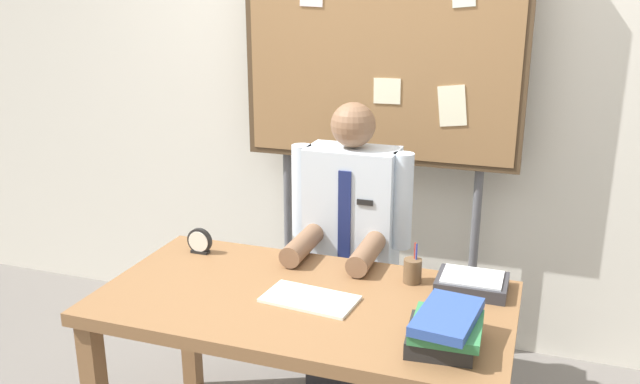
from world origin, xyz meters
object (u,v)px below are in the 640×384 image
at_px(bulletin_board, 380,47).
at_px(desk_clock, 200,242).
at_px(desk, 304,320).
at_px(pen_holder, 413,270).
at_px(open_notebook, 310,299).
at_px(book_stack, 444,329).
at_px(paper_tray, 472,283).
at_px(person, 350,264).

height_order(bulletin_board, desk_clock, bulletin_board).
distance_m(desk, desk_clock, 0.64).
bearing_deg(desk_clock, pen_holder, 0.47).
xyz_separation_m(desk, open_notebook, (0.03, -0.02, 0.10)).
bearing_deg(bulletin_board, desk, -90.01).
xyz_separation_m(book_stack, open_notebook, (-0.51, 0.16, -0.06)).
distance_m(book_stack, desk_clock, 1.19).
bearing_deg(paper_tray, book_stack, -94.61).
height_order(person, bulletin_board, bulletin_board).
height_order(desk, paper_tray, paper_tray).
bearing_deg(book_stack, desk, 161.52).
distance_m(desk, book_stack, 0.59).
relative_size(person, desk_clock, 12.52).
bearing_deg(person, desk, -90.00).
relative_size(person, pen_holder, 8.63).
xyz_separation_m(desk, bulletin_board, (0.00, 1.06, 0.91)).
bearing_deg(open_notebook, book_stack, -17.56).
bearing_deg(paper_tray, pen_holder, -178.72).
distance_m(desk, pen_holder, 0.46).
height_order(person, book_stack, person).
height_order(bulletin_board, paper_tray, bulletin_board).
distance_m(person, desk_clock, 0.69).
distance_m(desk_clock, paper_tray, 1.14).
bearing_deg(bulletin_board, open_notebook, -88.27).
bearing_deg(paper_tray, person, 149.09).
height_order(book_stack, paper_tray, book_stack).
bearing_deg(desk, pen_holder, 36.01).
bearing_deg(desk_clock, open_notebook, -24.15).
height_order(bulletin_board, open_notebook, bulletin_board).
distance_m(open_notebook, pen_holder, 0.42).
distance_m(desk, person, 0.61).
height_order(person, desk_clock, person).
height_order(person, open_notebook, person).
xyz_separation_m(desk, paper_tray, (0.58, 0.26, 0.12)).
distance_m(pen_holder, paper_tray, 0.23).
distance_m(bulletin_board, paper_tray, 1.26).
relative_size(open_notebook, desk_clock, 3.05).
relative_size(desk_clock, paper_tray, 0.42).
xyz_separation_m(bulletin_board, paper_tray, (0.58, -0.80, -0.79)).
height_order(desk, desk_clock, desk_clock).
bearing_deg(pen_holder, bulletin_board, 113.73).
distance_m(desk, bulletin_board, 1.40).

